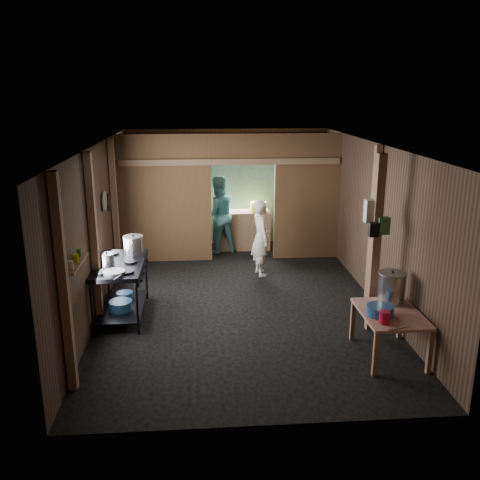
{
  "coord_description": "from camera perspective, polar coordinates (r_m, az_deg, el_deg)",
  "views": [
    {
      "loc": [
        -0.63,
        -8.21,
        3.42
      ],
      "look_at": [
        0.0,
        -0.2,
        1.1
      ],
      "focal_mm": 38.93,
      "sensor_mm": 36.0,
      "label": 1
    }
  ],
  "objects": [
    {
      "name": "cook",
      "position": [
        9.85,
        2.29,
        0.23
      ],
      "size": [
        0.44,
        0.59,
        1.46
      ],
      "primitive_type": "imported",
      "rotation": [
        0.0,
        0.0,
        1.76
      ],
      "color": "white",
      "rests_on": "floor"
    },
    {
      "name": "cross_beam",
      "position": [
        10.47,
        -1.02,
        8.58
      ],
      "size": [
        4.4,
        0.12,
        0.12
      ],
      "primitive_type": "cube",
      "color": "#9D7048",
      "rests_on": "wall_left"
    },
    {
      "name": "post_left_c",
      "position": [
        9.77,
        -13.53,
        3.12
      ],
      "size": [
        0.1,
        0.12,
        2.6
      ],
      "primitive_type": "cube",
      "color": "#9D7048",
      "rests_on": "floor"
    },
    {
      "name": "wall_clock",
      "position": [
        11.75,
        -0.17,
        8.66
      ],
      "size": [
        0.2,
        0.03,
        0.2
      ],
      "primitive_type": "cylinder",
      "rotation": [
        1.57,
        0.0,
        0.0
      ],
      "color": "silver",
      "rests_on": "wall_back"
    },
    {
      "name": "wash_basin",
      "position": [
        7.0,
        15.1,
        -7.46
      ],
      "size": [
        0.4,
        0.4,
        0.13
      ],
      "primitive_type": "cylinder",
      "rotation": [
        0.0,
        0.0,
        -0.17
      ],
      "color": "navy",
      "rests_on": "prep_table"
    },
    {
      "name": "knife",
      "position": [
        6.71,
        16.94,
        -9.22
      ],
      "size": [
        0.29,
        0.14,
        0.01
      ],
      "primitive_type": "cube",
      "rotation": [
        0.0,
        0.0,
        0.35
      ],
      "color": "silver",
      "rests_on": "prep_table"
    },
    {
      "name": "jar_yellow",
      "position": [
        6.6,
        -17.61,
        -1.92
      ],
      "size": [
        0.08,
        0.08,
        0.1
      ],
      "primitive_type": "cylinder",
      "color": "#C2BE00",
      "rests_on": "wall_shelf"
    },
    {
      "name": "partition_header",
      "position": [
        10.51,
        0.33,
        9.98
      ],
      "size": [
        1.3,
        0.1,
        0.6
      ],
      "primitive_type": "cube",
      "color": "brown",
      "rests_on": "wall_back"
    },
    {
      "name": "prep_table",
      "position": [
        7.27,
        16.0,
        -9.87
      ],
      "size": [
        0.77,
        1.06,
        0.62
      ],
      "primitive_type": null,
      "color": "tan",
      "rests_on": "floor"
    },
    {
      "name": "wall_front",
      "position": [
        5.21,
        2.89,
        -7.94
      ],
      "size": [
        4.5,
        0.0,
        2.6
      ],
      "primitive_type": "cube",
      "color": "#493624",
      "rests_on": "ground"
    },
    {
      "name": "pink_bucket",
      "position": [
        6.78,
        15.56,
        -8.16
      ],
      "size": [
        0.15,
        0.15,
        0.16
      ],
      "primitive_type": "cylinder",
      "rotation": [
        0.0,
        0.0,
        0.15
      ],
      "color": "red",
      "rests_on": "prep_table"
    },
    {
      "name": "turquoise_panel",
      "position": [
        11.87,
        -1.39,
        5.56
      ],
      "size": [
        4.4,
        0.06,
        2.5
      ],
      "primitive_type": "cube",
      "color": "#85B3B3",
      "rests_on": "wall_back"
    },
    {
      "name": "post_left_a",
      "position": [
        6.2,
        -18.74,
        -4.8
      ],
      "size": [
        0.1,
        0.12,
        2.6
      ],
      "primitive_type": "cube",
      "color": "#9D7048",
      "rests_on": "floor"
    },
    {
      "name": "post_right",
      "position": [
        8.75,
        14.38,
        1.57
      ],
      "size": [
        0.1,
        0.12,
        2.6
      ],
      "primitive_type": "cube",
      "color": "#9D7048",
      "rests_on": "floor"
    },
    {
      "name": "bag_green",
      "position": [
        7.54,
        15.44,
        1.54
      ],
      "size": [
        0.16,
        0.12,
        0.24
      ],
      "primitive_type": "cube",
      "color": "#3C783C",
      "rests_on": "post_free"
    },
    {
      "name": "back_counter",
      "position": [
        11.6,
        0.25,
        1.13
      ],
      "size": [
        1.2,
        0.5,
        0.85
      ],
      "primitive_type": "cube",
      "color": "#9D7048",
      "rests_on": "floor"
    },
    {
      "name": "bag_white",
      "position": [
        7.58,
        14.33,
        3.11
      ],
      "size": [
        0.22,
        0.15,
        0.32
      ],
      "primitive_type": "cube",
      "color": "silver",
      "rests_on": "post_free"
    },
    {
      "name": "blue_tub_back",
      "position": [
        8.67,
        -12.53,
        -5.95
      ],
      "size": [
        0.27,
        0.27,
        0.11
      ],
      "primitive_type": "cylinder",
      "color": "navy",
      "rests_on": "gas_range"
    },
    {
      "name": "stock_pot",
      "position": [
        7.41,
        16.26,
        -5.07
      ],
      "size": [
        0.5,
        0.5,
        0.45
      ],
      "primitive_type": null,
      "rotation": [
        0.0,
        0.0,
        -0.42
      ],
      "color": "silver",
      "rests_on": "prep_table"
    },
    {
      "name": "partition_right",
      "position": [
        10.85,
        7.34,
        4.7
      ],
      "size": [
        1.35,
        0.1,
        2.6
      ],
      "primitive_type": "cube",
      "color": "brown",
      "rests_on": "floor"
    },
    {
      "name": "stove_pot_large",
      "position": [
        8.52,
        -11.59,
        -0.62
      ],
      "size": [
        0.41,
        0.41,
        0.33
      ],
      "primitive_type": null,
      "rotation": [
        0.0,
        0.0,
        0.36
      ],
      "color": "silver",
      "rests_on": "gas_range"
    },
    {
      "name": "ceiling",
      "position": [
        8.28,
        -0.11,
        10.41
      ],
      "size": [
        4.5,
        7.0,
        0.0
      ],
      "primitive_type": "cube",
      "color": "#2C2C2C",
      "rests_on": "ground"
    },
    {
      "name": "wall_shelf",
      "position": [
        6.61,
        -17.56,
        -2.46
      ],
      "size": [
        0.14,
        0.8,
        0.03
      ],
      "primitive_type": "cube",
      "color": "#9D7048",
      "rests_on": "wall_left"
    },
    {
      "name": "floor",
      "position": [
        8.92,
        -0.1,
        -6.45
      ],
      "size": [
        4.5,
        7.0,
        0.0
      ],
      "primitive_type": "cube",
      "color": "black",
      "rests_on": "ground"
    },
    {
      "name": "partition_left",
      "position": [
        10.65,
        -8.17,
        4.45
      ],
      "size": [
        1.85,
        0.1,
        2.6
      ],
      "primitive_type": "cube",
      "color": "brown",
      "rests_on": "floor"
    },
    {
      "name": "pan_lid_small",
      "position": [
        9.34,
        -14.18,
        4.05
      ],
      "size": [
        0.03,
        0.3,
        0.3
      ],
      "primitive_type": "cylinder",
      "rotation": [
        0.0,
        1.57,
        0.0
      ],
      "color": "black",
      "rests_on": "wall_left"
    },
    {
      "name": "wall_right",
      "position": [
        8.96,
        14.4,
        1.9
      ],
      "size": [
        0.0,
        7.0,
        2.6
      ],
      "primitive_type": "cube",
      "color": "#493624",
      "rests_on": "ground"
    },
    {
      "name": "wall_back",
      "position": [
        11.92,
        -1.41,
        5.85
      ],
      "size": [
        4.5,
        0.0,
        2.6
      ],
      "primitive_type": "cube",
      "color": "#493624",
      "rests_on": "ground"
    },
    {
      "name": "post_free",
      "position": [
        7.65,
        14.63,
        -0.53
      ],
      "size": [
        0.12,
        0.12,
        2.6
      ],
      "primitive_type": "cube",
      "color": "#9D7048",
      "rests_on": "floor"
    },
    {
      "name": "post_left_b",
      "position": [
        7.86,
        -15.68,
        -0.15
      ],
      "size": [
        0.1,
        0.12,
        2.6
      ],
      "primitive_type": "cube",
      "color": "#9D7048",
      "rests_on": "floor"
    },
    {
      "name": "frying_pan",
      "position": [
        7.69,
        -13.61,
        -3.48
      ],
      "size": [
        0.47,
        0.61,
        0.07
      ],
      "primitive_type": null,
      "rotation": [
        0.0,
        0.0,
        -0.33
      ],
      "color": "gray",
      "rests_on": "gas_range"
    },
    {
      "name": "jar_green",
      "position": [
        6.8,
        -17.21,
        -1.35
      ],
      "size": [
        0.06,
        0.06,
        0.1
      ],
      "primitive_type": "cylinder",
      "color": "#3C783C",
      "rests_on": "wall_shelf"
    },
    {
      "name": "bag_black",
      "position": [
        7.48,
        14.45,
        1.11
      ],
      "size": [
        0.14,
        0.1,
        0.2
      ],
      "primitive_type": "cube",
      "color": "black",
      "rests_on": "post_free"
    },
    {
      "name": "yellow_tub",
      "position": [
        11.51,
        2.03,
        3.68
      ],
      "size": [
        0.35,
        0.35,
        0.2
      ],
      "primitive_type": "cylinder",
      "color": "#C2BE00",
      "rests_on": "back_counter"
    },
    {
      "name": "blue_tub_front",
      "position": [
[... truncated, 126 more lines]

